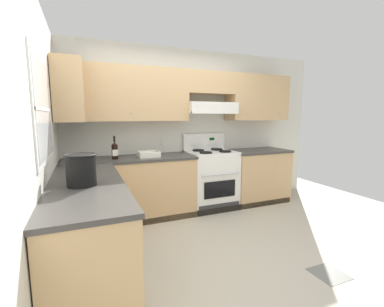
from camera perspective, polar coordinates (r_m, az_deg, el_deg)
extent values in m
plane|color=#B2AA99|center=(3.15, 3.88, -20.19)|extent=(7.04, 7.04, 0.00)
cube|color=slate|center=(3.05, 27.66, -22.14)|extent=(0.30, 0.30, 0.01)
cube|color=silver|center=(4.44, -0.02, 5.36)|extent=(4.68, 0.12, 2.55)
cube|color=tan|center=(3.91, -13.65, 12.44)|extent=(1.73, 0.34, 0.76)
cube|color=tan|center=(4.80, 14.06, 11.61)|extent=(1.10, 0.34, 0.76)
cube|color=tan|center=(4.32, 3.62, 15.03)|extent=(0.80, 0.34, 0.34)
cube|color=white|center=(4.26, 3.82, 9.87)|extent=(0.80, 0.46, 0.17)
cube|color=white|center=(4.06, 5.21, 8.87)|extent=(0.80, 0.03, 0.04)
sphere|color=silver|center=(3.72, -13.06, 8.68)|extent=(0.02, 0.02, 0.02)
sphere|color=silver|center=(4.44, 11.67, 8.62)|extent=(0.02, 0.02, 0.02)
sphere|color=silver|center=(4.87, 18.59, 8.31)|extent=(0.02, 0.02, 0.02)
cube|color=silver|center=(4.21, -6.17, 2.50)|extent=(0.08, 0.01, 0.12)
cube|color=silver|center=(4.20, -6.16, 2.79)|extent=(0.03, 0.00, 0.03)
cube|color=silver|center=(4.21, -6.15, 2.20)|extent=(0.03, 0.00, 0.03)
cube|color=silver|center=(4.82, 10.43, 3.13)|extent=(0.08, 0.01, 0.12)
cube|color=silver|center=(4.81, 10.47, 3.38)|extent=(0.03, 0.00, 0.03)
cube|color=silver|center=(4.82, 10.46, 2.86)|extent=(0.03, 0.00, 0.03)
cube|color=silver|center=(2.61, -30.80, 2.18)|extent=(0.12, 4.00, 2.55)
cube|color=white|center=(2.58, -30.05, 8.31)|extent=(0.04, 1.00, 0.92)
cube|color=white|center=(2.58, -29.61, 8.35)|extent=(0.01, 0.90, 0.82)
cube|color=white|center=(2.58, -29.54, 8.35)|extent=(0.01, 0.90, 0.02)
cube|color=tan|center=(3.68, -25.25, 12.18)|extent=(0.34, 0.64, 0.76)
cube|color=tan|center=(3.91, -12.90, -7.72)|extent=(1.79, 0.61, 0.87)
cube|color=#3D3A38|center=(3.81, -13.12, -1.13)|extent=(1.82, 0.63, 0.04)
cube|color=tan|center=(4.77, 13.90, -4.88)|extent=(1.02, 0.61, 0.87)
cube|color=#3D3A38|center=(4.69, 14.09, 0.55)|extent=(1.04, 0.63, 0.04)
cube|color=black|center=(4.03, 0.95, -12.90)|extent=(3.54, 0.06, 0.09)
sphere|color=silver|center=(3.50, -17.94, -5.66)|extent=(0.03, 0.03, 0.03)
sphere|color=silver|center=(4.57, 17.91, -2.47)|extent=(0.03, 0.03, 0.03)
cube|color=tan|center=(2.68, -21.50, -15.66)|extent=(0.61, 1.89, 0.87)
cube|color=#3D3A38|center=(2.54, -22.04, -6.20)|extent=(0.63, 1.91, 0.04)
cube|color=black|center=(2.87, -15.12, -22.42)|extent=(0.06, 1.85, 0.09)
cube|color=white|center=(4.30, 4.21, -5.80)|extent=(0.76, 0.58, 0.91)
cube|color=black|center=(4.07, 6.09, -7.74)|extent=(0.53, 0.01, 0.26)
cylinder|color=silver|center=(3.99, 6.30, -4.51)|extent=(0.65, 0.02, 0.02)
cube|color=#333333|center=(4.16, 6.02, -11.51)|extent=(0.70, 0.01, 0.11)
cube|color=white|center=(4.22, 4.27, 0.33)|extent=(0.76, 0.58, 0.02)
cube|color=white|center=(4.44, 2.70, 2.51)|extent=(0.76, 0.04, 0.29)
cube|color=#053F0C|center=(4.48, 4.34, 3.19)|extent=(0.09, 0.01, 0.04)
cylinder|color=black|center=(4.01, 3.02, 0.21)|extent=(0.19, 0.19, 0.02)
cylinder|color=black|center=(4.01, 3.02, 0.13)|extent=(0.07, 0.07, 0.01)
cylinder|color=black|center=(4.17, 7.23, 0.46)|extent=(0.19, 0.19, 0.02)
cylinder|color=black|center=(4.17, 7.23, 0.38)|extent=(0.07, 0.07, 0.01)
cylinder|color=black|center=(4.27, 1.39, 0.70)|extent=(0.19, 0.19, 0.02)
cylinder|color=black|center=(4.27, 1.39, 0.62)|extent=(0.07, 0.07, 0.01)
cylinder|color=black|center=(4.41, 5.42, 0.92)|extent=(0.19, 0.19, 0.02)
cylinder|color=black|center=(4.41, 5.42, 0.84)|extent=(0.07, 0.07, 0.01)
cylinder|color=white|center=(4.34, 0.31, 2.06)|extent=(0.04, 0.02, 0.04)
cylinder|color=white|center=(4.40, 2.00, 2.13)|extent=(0.04, 0.02, 0.04)
cylinder|color=white|center=(4.46, 3.64, 2.20)|extent=(0.04, 0.02, 0.04)
cylinder|color=white|center=(4.52, 5.24, 2.27)|extent=(0.04, 0.02, 0.04)
cylinder|color=black|center=(3.71, -16.44, 0.29)|extent=(0.08, 0.08, 0.19)
cone|color=black|center=(3.70, -16.51, 2.04)|extent=(0.08, 0.08, 0.04)
cylinder|color=black|center=(3.69, -16.55, 2.99)|extent=(0.03, 0.03, 0.09)
cylinder|color=black|center=(3.69, -16.57, 3.51)|extent=(0.03, 0.03, 0.02)
cube|color=silver|center=(3.67, -16.36, 0.14)|extent=(0.07, 0.00, 0.08)
cube|color=white|center=(3.83, -9.40, -0.57)|extent=(0.24, 0.21, 0.02)
cube|color=white|center=(3.71, -8.97, -0.38)|extent=(0.29, 0.01, 0.08)
cube|color=white|center=(3.95, -9.82, 0.11)|extent=(0.29, 0.01, 0.08)
cube|color=white|center=(3.80, -11.47, -0.25)|extent=(0.01, 0.23, 0.08)
cube|color=white|center=(3.86, -7.38, -0.01)|extent=(0.01, 0.23, 0.08)
cylinder|color=black|center=(2.39, -22.97, -3.36)|extent=(0.24, 0.24, 0.27)
torus|color=black|center=(2.37, -23.14, -0.31)|extent=(0.25, 0.25, 0.01)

